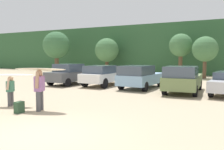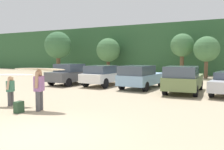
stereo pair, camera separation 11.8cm
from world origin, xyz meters
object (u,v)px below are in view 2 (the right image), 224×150
Objects in this scene: parked_car_olive_green at (183,79)px; person_adult at (39,88)px; parked_car_sky_blue at (141,77)px; surfboard_white at (14,75)px; parked_car_white at (105,75)px; person_child at (10,89)px; parked_car_dark_gray at (71,74)px; backpack_dropped at (19,107)px; surfboard_cream at (39,69)px.

person_adult is at bearing 147.99° from parked_car_olive_green.
parked_car_sky_blue is 2.54× the size of person_adult.
person_adult reaches higher than surfboard_white.
parked_car_olive_green is 2.60× the size of surfboard_white.
parked_car_white is 3.40× the size of person_child.
parked_car_sky_blue is 0.90× the size of parked_car_olive_green.
person_adult is (-1.00, -8.25, 0.11)m from parked_car_sky_blue.
parked_car_white is at bearing -74.40° from parked_car_dark_gray.
parked_car_olive_green reaches higher than parked_car_sky_blue.
parked_car_dark_gray reaches higher than surfboard_white.
person_adult is at bearing 154.61° from person_child.
backpack_dropped is at bearing -150.09° from parked_car_dark_gray.
parked_car_sky_blue is at bearing -93.99° from parked_car_white.
parked_car_sky_blue reaches higher than person_child.
parked_car_olive_green is at bearing -96.94° from parked_car_white.
backpack_dropped is at bearing -169.63° from parked_car_white.
surfboard_white reaches higher than person_child.
parked_car_dark_gray is 1.73× the size of surfboard_cream.
person_adult reaches higher than parked_car_sky_blue.
surfboard_white is (-1.73, 0.18, 0.45)m from person_adult.
parked_car_olive_green is (8.71, -0.17, 0.01)m from parked_car_dark_gray.
parked_car_dark_gray is 8.95× the size of backpack_dropped.
person_adult is 1.87m from person_child.
backpack_dropped is (-0.38, -0.71, -0.71)m from person_adult.
parked_car_dark_gray is at bearing 116.74° from backpack_dropped.
parked_car_dark_gray reaches higher than person_child.
backpack_dropped is (1.35, -0.88, -1.16)m from surfboard_white.
surfboard_cream reaches higher than parked_car_sky_blue.
parked_car_dark_gray is 2.43× the size of person_adult.
parked_car_white is 1.06× the size of parked_car_sky_blue.
parked_car_white is 2.70× the size of person_adult.
surfboard_white is at bearing -177.75° from parked_car_white.
surfboard_cream is at bearing 147.00° from parked_car_olive_green.
parked_car_dark_gray is 8.71m from parked_car_olive_green.
parked_car_white is at bearing -116.20° from surfboard_white.
surfboard_white is at bearing 162.81° from parked_car_sky_blue.
parked_car_dark_gray is at bearing -76.95° from surfboard_cream.
parked_car_sky_blue is at bearing -119.63° from person_adult.
parked_car_olive_green is 8.66m from surfboard_cream.
parked_car_white is 8.40m from person_child.
person_adult is (-3.99, -7.71, 0.11)m from parked_car_olive_green.
parked_car_dark_gray is 5.73m from parked_car_sky_blue.
parked_car_sky_blue is 8.24m from surfboard_cream.
person_child is at bearing -16.23° from surfboard_cream.
person_adult is at bearing -166.34° from parked_car_white.
parked_car_olive_green is at bearing 62.54° from backpack_dropped.
parked_car_white is at bearing -99.42° from person_adult.
surfboard_cream is 5.17× the size of backpack_dropped.
parked_car_white is 8.72m from person_adult.
parked_car_dark_gray reaches higher than parked_car_white.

